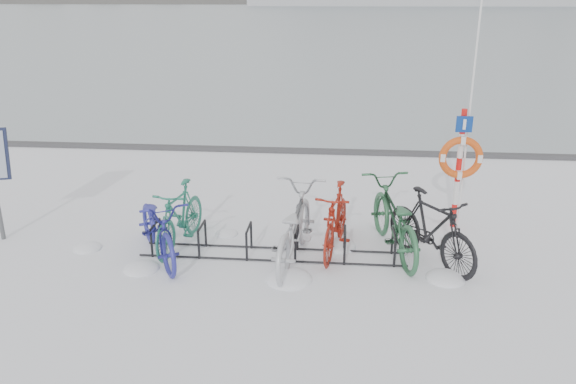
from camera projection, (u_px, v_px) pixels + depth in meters
name	position (u px, v px, depth m)	size (l,w,h in m)	color
ground	(273.00, 255.00, 8.51)	(900.00, 900.00, 0.00)	white
ice_sheet	(340.00, 10.00, 154.14)	(400.00, 298.00, 0.02)	#97A3AB
quay_edge	(301.00, 151.00, 14.04)	(400.00, 0.25, 0.10)	#3F3F42
bike_rack	(273.00, 244.00, 8.45)	(4.00, 0.48, 0.46)	black
lifebuoy_station	(461.00, 158.00, 9.12)	(0.71, 0.22, 3.67)	red
bike_0	(158.00, 225.00, 8.32)	(0.68, 1.95, 1.02)	navy
bike_1	(180.00, 214.00, 8.71)	(0.48, 1.71, 1.03)	#23725B
bike_2	(293.00, 224.00, 8.19)	(0.76, 2.17, 1.14)	#B3B6BC
bike_3	(336.00, 218.00, 8.53)	(0.50, 1.76, 1.06)	maroon
bike_4	(394.00, 216.00, 8.49)	(0.75, 2.15, 1.13)	#2B5F3C
bike_5	(431.00, 227.00, 8.15)	(0.52, 1.83, 1.10)	black
snow_drifts	(281.00, 263.00, 8.26)	(5.87, 1.98, 0.23)	white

